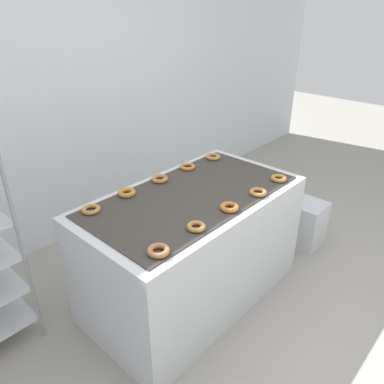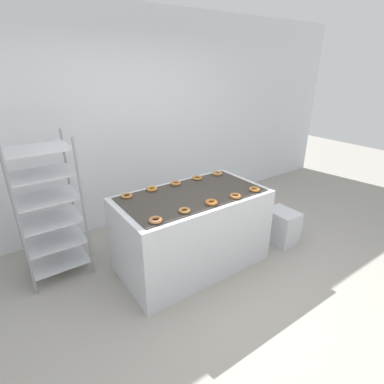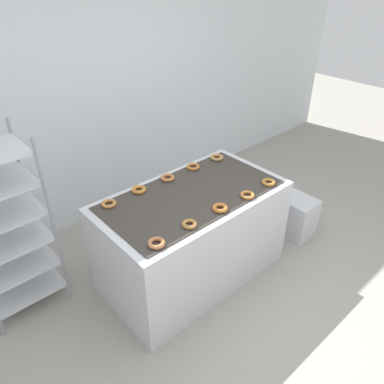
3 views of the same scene
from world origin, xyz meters
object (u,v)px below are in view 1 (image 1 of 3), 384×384
object	(u,v)px
donut_near_leftmost	(158,251)
donut_far_leftmost	(91,209)
donut_far_right	(187,167)
donut_far_center	(160,179)
fryer_machine	(192,247)
donut_far_rightmost	(213,157)
donut_near_left	(196,227)
donut_far_left	(127,193)
donut_near_rightmost	(279,178)
glaze_bin	(301,222)
donut_near_right	(258,192)
donut_near_center	(229,207)

from	to	relation	value
donut_near_leftmost	donut_far_leftmost	xyz separation A→B (m)	(0.01, 0.62, -0.00)
donut_far_right	donut_far_center	bearing A→B (deg)	-179.20
fryer_machine	donut_far_rightmost	bearing A→B (deg)	27.45
donut_near_left	donut_far_left	xyz separation A→B (m)	(-0.00, 0.63, 0.00)
donut_near_rightmost	donut_near_left	bearing A→B (deg)	179.43
donut_near_leftmost	donut_far_rightmost	world-z (taller)	same
glaze_bin	donut_near_right	bearing A→B (deg)	-176.25
fryer_machine	donut_far_center	distance (m)	0.55
donut_far_center	donut_far_rightmost	distance (m)	0.59
fryer_machine	donut_near_left	size ratio (longest dim) A/B	14.26
donut_near_leftmost	donut_near_left	distance (m)	0.30
donut_far_center	donut_far_right	xyz separation A→B (m)	(0.30, 0.00, -0.00)
donut_near_leftmost	donut_near_right	xyz separation A→B (m)	(0.91, -0.01, -0.00)
donut_far_leftmost	donut_far_left	bearing A→B (deg)	2.29
donut_far_leftmost	donut_far_center	xyz separation A→B (m)	(0.59, 0.01, 0.00)
donut_far_left	fryer_machine	bearing A→B (deg)	-47.22
donut_far_leftmost	donut_far_left	size ratio (longest dim) A/B	0.98
donut_near_leftmost	donut_far_center	size ratio (longest dim) A/B	0.99
glaze_bin	donut_far_left	bearing A→B (deg)	158.56
glaze_bin	donut_far_leftmost	bearing A→B (deg)	162.13
glaze_bin	donut_near_right	world-z (taller)	donut_near_right
donut_near_leftmost	donut_far_leftmost	distance (m)	0.62
fryer_machine	donut_near_left	xyz separation A→B (m)	(-0.29, -0.30, 0.45)
donut_near_left	donut_far_leftmost	size ratio (longest dim) A/B	0.94
donut_near_left	fryer_machine	bearing A→B (deg)	45.76
fryer_machine	donut_near_rightmost	bearing A→B (deg)	-27.73
glaze_bin	donut_near_right	size ratio (longest dim) A/B	3.63
donut_far_leftmost	donut_far_rightmost	distance (m)	1.18
donut_near_right	donut_far_center	size ratio (longest dim) A/B	0.96
fryer_machine	donut_near_leftmost	size ratio (longest dim) A/B	13.07
glaze_bin	donut_near_leftmost	bearing A→B (deg)	-178.47
donut_near_left	donut_far_right	xyz separation A→B (m)	(0.59, 0.62, -0.00)
donut_near_rightmost	donut_far_leftmost	xyz separation A→B (m)	(-1.18, 0.62, -0.00)
donut_near_leftmost	donut_far_rightmost	size ratio (longest dim) A/B	0.97
donut_far_rightmost	donut_near_rightmost	bearing A→B (deg)	-89.71
donut_near_center	donut_far_right	world-z (taller)	donut_near_center
fryer_machine	donut_far_right	world-z (taller)	donut_far_right
glaze_bin	donut_near_leftmost	world-z (taller)	donut_near_leftmost
fryer_machine	donut_far_left	bearing A→B (deg)	132.78
donut_near_left	donut_near_rightmost	size ratio (longest dim) A/B	0.96
donut_far_leftmost	donut_far_right	xyz separation A→B (m)	(0.89, 0.01, 0.00)
donut_far_leftmost	donut_near_center	bearing A→B (deg)	-45.87
donut_far_rightmost	fryer_machine	bearing A→B (deg)	-152.55
donut_near_leftmost	donut_far_left	xyz separation A→B (m)	(0.30, 0.64, 0.00)
donut_near_leftmost	donut_near_center	bearing A→B (deg)	0.50
fryer_machine	donut_near_left	distance (m)	0.62
donut_near_left	donut_far_center	world-z (taller)	donut_far_center
fryer_machine	glaze_bin	xyz separation A→B (m)	(1.20, -0.26, -0.22)
donut_far_rightmost	glaze_bin	bearing A→B (deg)	-43.20
donut_far_leftmost	donut_far_right	world-z (taller)	same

